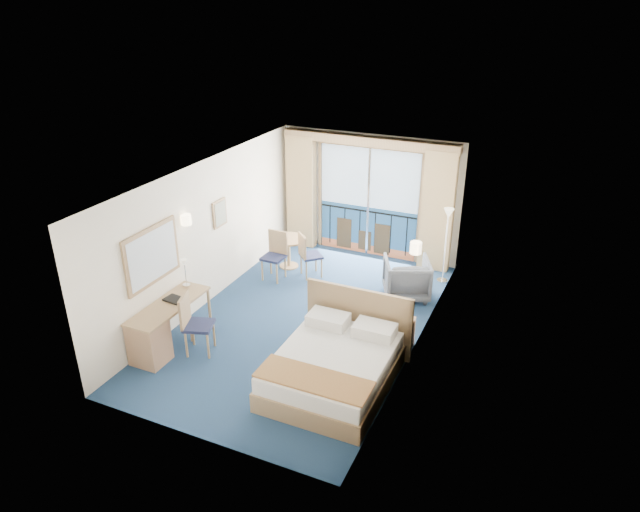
{
  "coord_description": "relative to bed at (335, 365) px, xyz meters",
  "views": [
    {
      "loc": [
        3.83,
        -7.92,
        5.36
      ],
      "look_at": [
        0.2,
        0.2,
        1.23
      ],
      "focal_mm": 32.0,
      "sensor_mm": 36.0,
      "label": 1
    }
  ],
  "objects": [
    {
      "name": "room_walls",
      "position": [
        -1.16,
        1.43,
        1.46
      ],
      "size": [
        4.04,
        6.54,
        2.72
      ],
      "color": "#EFE5CF",
      "rests_on": "ground"
    },
    {
      "name": "desk_lamp",
      "position": [
        -2.98,
        0.5,
        0.81
      ],
      "size": [
        0.13,
        0.13,
        0.49
      ],
      "color": "silver",
      "rests_on": "desk"
    },
    {
      "name": "round_table",
      "position": [
        -2.45,
        3.3,
        0.18
      ],
      "size": [
        0.73,
        0.73,
        0.66
      ],
      "color": "tan",
      "rests_on": "ground"
    },
    {
      "name": "curtain_right",
      "position": [
        0.39,
        4.5,
        0.96
      ],
      "size": [
        0.65,
        0.22,
        2.55
      ],
      "primitive_type": "cube",
      "color": "tan",
      "rests_on": "room_walls"
    },
    {
      "name": "pelmet",
      "position": [
        -1.16,
        4.53,
        2.27
      ],
      "size": [
        3.8,
        0.25,
        0.18
      ],
      "primitive_type": "cube",
      "color": "tan",
      "rests_on": "room_walls"
    },
    {
      "name": "mirror",
      "position": [
        -3.14,
        -0.07,
        1.24
      ],
      "size": [
        0.05,
        1.25,
        0.95
      ],
      "color": "tan",
      "rests_on": "room_walls"
    },
    {
      "name": "folder",
      "position": [
        -2.88,
        0.02,
        0.45
      ],
      "size": [
        0.34,
        0.27,
        0.03
      ],
      "primitive_type": "cube",
      "rotation": [
        0.0,
        0.0,
        -0.1
      ],
      "color": "black",
      "rests_on": "desk"
    },
    {
      "name": "sconce_right",
      "position": [
        0.78,
        1.28,
        1.54
      ],
      "size": [
        0.18,
        0.18,
        0.18
      ],
      "primitive_type": "cylinder",
      "color": "#FFE6B2",
      "rests_on": "room_walls"
    },
    {
      "name": "curtain_left",
      "position": [
        -2.71,
        4.5,
        0.96
      ],
      "size": [
        0.65,
        0.22,
        2.55
      ],
      "primitive_type": "cube",
      "color": "tan",
      "rests_on": "room_walls"
    },
    {
      "name": "table_chair_b",
      "position": [
        -2.46,
        2.75,
        0.25
      ],
      "size": [
        0.44,
        0.45,
        0.99
      ],
      "rotation": [
        0.0,
        0.0,
        -0.04
      ],
      "color": "#1C2243",
      "rests_on": "ground"
    },
    {
      "name": "bed",
      "position": [
        0.0,
        0.0,
        0.0
      ],
      "size": [
        1.78,
        2.12,
        1.12
      ],
      "color": "tan",
      "rests_on": "ground"
    },
    {
      "name": "floor",
      "position": [
        -1.16,
        1.43,
        -0.31
      ],
      "size": [
        6.5,
        6.5,
        0.0
      ],
      "primitive_type": "plane",
      "color": "navy",
      "rests_on": "ground"
    },
    {
      "name": "desk_chair",
      "position": [
        -2.4,
        -0.16,
        0.26
      ],
      "size": [
        0.57,
        0.56,
        1.03
      ],
      "rotation": [
        0.0,
        0.0,
        1.89
      ],
      "color": "#1C2243",
      "rests_on": "ground"
    },
    {
      "name": "floor_lamp",
      "position": [
        0.72,
        3.97,
        0.88
      ],
      "size": [
        0.22,
        0.22,
        1.57
      ],
      "color": "silver",
      "rests_on": "ground"
    },
    {
      "name": "balcony_door",
      "position": [
        -1.17,
        4.65,
        0.83
      ],
      "size": [
        2.36,
        0.03,
        2.52
      ],
      "color": "navy",
      "rests_on": "room_walls"
    },
    {
      "name": "phone",
      "position": [
        0.63,
        1.27,
        0.25
      ],
      "size": [
        0.21,
        0.18,
        0.08
      ],
      "primitive_type": "cube",
      "rotation": [
        0.0,
        0.0,
        0.29
      ],
      "color": "white",
      "rests_on": "nightstand"
    },
    {
      "name": "nightstand",
      "position": [
        0.62,
        1.32,
        -0.05
      ],
      "size": [
        0.4,
        0.38,
        0.53
      ],
      "primitive_type": "cube",
      "color": "#AD7C5C",
      "rests_on": "ground"
    },
    {
      "name": "desk",
      "position": [
        -2.88,
        -0.57,
        0.1
      ],
      "size": [
        0.55,
        1.6,
        0.75
      ],
      "color": "tan",
      "rests_on": "ground"
    },
    {
      "name": "table_chair_a",
      "position": [
        -1.89,
        3.05,
        0.22
      ],
      "size": [
        0.58,
        0.58,
        0.94
      ],
      "rotation": [
        0.0,
        0.0,
        2.35
      ],
      "color": "#1C2243",
      "rests_on": "ground"
    },
    {
      "name": "wall_print",
      "position": [
        -3.14,
        1.88,
        1.29
      ],
      "size": [
        0.04,
        0.42,
        0.52
      ],
      "color": "tan",
      "rests_on": "room_walls"
    },
    {
      "name": "armchair",
      "position": [
        0.21,
        3.05,
        0.07
      ],
      "size": [
        1.11,
        1.12,
        0.78
      ],
      "primitive_type": "imported",
      "rotation": [
        0.0,
        0.0,
        3.57
      ],
      "color": "#414850",
      "rests_on": "ground"
    },
    {
      "name": "sconce_left",
      "position": [
        -3.1,
        0.83,
        1.54
      ],
      "size": [
        0.18,
        0.18,
        0.18
      ],
      "primitive_type": "cylinder",
      "color": "#FFE6B2",
      "rests_on": "room_walls"
    }
  ]
}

